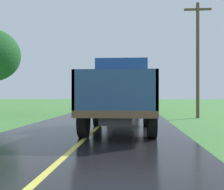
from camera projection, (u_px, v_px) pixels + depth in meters
name	position (u px, v px, depth m)	size (l,w,h in m)	color
banana_truck_near	(121.00, 93.00, 11.37)	(2.38, 5.82, 2.80)	#2D2D30
banana_truck_far	(124.00, 94.00, 24.17)	(2.38, 5.81, 2.80)	#2D2D30
utility_pole_roadside	(198.00, 57.00, 17.51)	(1.62, 0.20, 7.00)	brown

